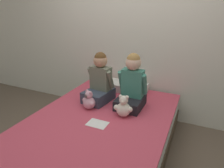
{
  "coord_description": "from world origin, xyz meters",
  "views": [
    {
      "loc": [
        0.9,
        -1.63,
        1.56
      ],
      "look_at": [
        0.0,
        0.35,
        0.72
      ],
      "focal_mm": 32.0,
      "sensor_mm": 36.0,
      "label": 1
    }
  ],
  "objects_px": {
    "bed": "(99,136)",
    "pillow_at_headboard": "(127,87)",
    "child_on_right": "(132,85)",
    "teddy_bear_held_by_left_child": "(89,101)",
    "teddy_bear_held_by_right_child": "(123,107)",
    "sign_card": "(97,124)",
    "child_on_left": "(100,82)"
  },
  "relations": [
    {
      "from": "pillow_at_headboard",
      "to": "sign_card",
      "type": "distance_m",
      "value": 0.95
    },
    {
      "from": "bed",
      "to": "child_on_right",
      "type": "height_order",
      "value": "child_on_right"
    },
    {
      "from": "child_on_right",
      "to": "pillow_at_headboard",
      "type": "relative_size",
      "value": 1.12
    },
    {
      "from": "teddy_bear_held_by_left_child",
      "to": "sign_card",
      "type": "xyz_separation_m",
      "value": [
        0.25,
        -0.25,
        -0.09
      ]
    },
    {
      "from": "bed",
      "to": "teddy_bear_held_by_left_child",
      "type": "bearing_deg",
      "value": 141.74
    },
    {
      "from": "child_on_left",
      "to": "teddy_bear_held_by_right_child",
      "type": "relative_size",
      "value": 2.47
    },
    {
      "from": "child_on_right",
      "to": "pillow_at_headboard",
      "type": "height_order",
      "value": "child_on_right"
    },
    {
      "from": "teddy_bear_held_by_right_child",
      "to": "sign_card",
      "type": "xyz_separation_m",
      "value": [
        -0.18,
        -0.26,
        -0.1
      ]
    },
    {
      "from": "child_on_left",
      "to": "teddy_bear_held_by_left_child",
      "type": "xyz_separation_m",
      "value": [
        -0.01,
        -0.26,
        -0.15
      ]
    },
    {
      "from": "teddy_bear_held_by_right_child",
      "to": "pillow_at_headboard",
      "type": "xyz_separation_m",
      "value": [
        -0.22,
        0.68,
        -0.05
      ]
    },
    {
      "from": "bed",
      "to": "teddy_bear_held_by_right_child",
      "type": "relative_size",
      "value": 8.16
    },
    {
      "from": "teddy_bear_held_by_left_child",
      "to": "child_on_right",
      "type": "bearing_deg",
      "value": 54.35
    },
    {
      "from": "bed",
      "to": "teddy_bear_held_by_right_child",
      "type": "xyz_separation_m",
      "value": [
        0.22,
        0.17,
        0.33
      ]
    },
    {
      "from": "teddy_bear_held_by_left_child",
      "to": "teddy_bear_held_by_right_child",
      "type": "height_order",
      "value": "teddy_bear_held_by_right_child"
    },
    {
      "from": "child_on_right",
      "to": "sign_card",
      "type": "distance_m",
      "value": 0.61
    },
    {
      "from": "teddy_bear_held_by_right_child",
      "to": "teddy_bear_held_by_left_child",
      "type": "bearing_deg",
      "value": 175.46
    },
    {
      "from": "child_on_right",
      "to": "bed",
      "type": "bearing_deg",
      "value": -115.61
    },
    {
      "from": "bed",
      "to": "teddy_bear_held_by_right_child",
      "type": "height_order",
      "value": "teddy_bear_held_by_right_child"
    },
    {
      "from": "bed",
      "to": "pillow_at_headboard",
      "type": "bearing_deg",
      "value": 90.0
    },
    {
      "from": "teddy_bear_held_by_right_child",
      "to": "pillow_at_headboard",
      "type": "bearing_deg",
      "value": 102.22
    },
    {
      "from": "child_on_left",
      "to": "teddy_bear_held_by_left_child",
      "type": "height_order",
      "value": "child_on_left"
    },
    {
      "from": "teddy_bear_held_by_right_child",
      "to": "child_on_right",
      "type": "bearing_deg",
      "value": 84.57
    },
    {
      "from": "child_on_left",
      "to": "pillow_at_headboard",
      "type": "bearing_deg",
      "value": 72.5
    },
    {
      "from": "child_on_right",
      "to": "teddy_bear_held_by_left_child",
      "type": "distance_m",
      "value": 0.53
    },
    {
      "from": "teddy_bear_held_by_left_child",
      "to": "teddy_bear_held_by_right_child",
      "type": "bearing_deg",
      "value": 23.33
    },
    {
      "from": "bed",
      "to": "sign_card",
      "type": "distance_m",
      "value": 0.24
    },
    {
      "from": "bed",
      "to": "pillow_at_headboard",
      "type": "relative_size",
      "value": 3.56
    },
    {
      "from": "bed",
      "to": "child_on_left",
      "type": "xyz_separation_m",
      "value": [
        -0.21,
        0.43,
        0.47
      ]
    },
    {
      "from": "pillow_at_headboard",
      "to": "teddy_bear_held_by_left_child",
      "type": "bearing_deg",
      "value": -107.08
    },
    {
      "from": "teddy_bear_held_by_right_child",
      "to": "pillow_at_headboard",
      "type": "distance_m",
      "value": 0.72
    },
    {
      "from": "teddy_bear_held_by_left_child",
      "to": "sign_card",
      "type": "bearing_deg",
      "value": -23.52
    },
    {
      "from": "bed",
      "to": "sign_card",
      "type": "height_order",
      "value": "sign_card"
    }
  ]
}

